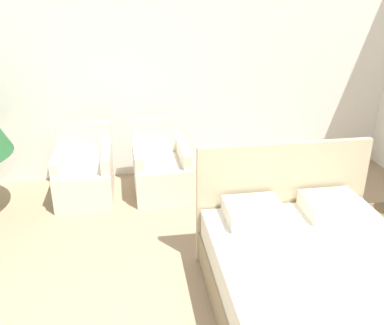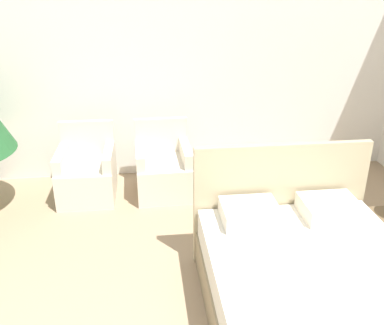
# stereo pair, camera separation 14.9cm
# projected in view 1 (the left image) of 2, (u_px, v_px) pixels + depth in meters

# --- Properties ---
(wall_back) EXTENTS (10.00, 0.06, 2.90)m
(wall_back) POSITION_uv_depth(u_px,v_px,m) (162.00, 63.00, 5.19)
(wall_back) COLOR white
(wall_back) RESTS_ON ground_plane
(bed) EXTENTS (1.55, 2.05, 1.12)m
(bed) POSITION_uv_depth(u_px,v_px,m) (323.00, 294.00, 3.10)
(bed) COLOR #8C7A5B
(bed) RESTS_ON ground_plane
(armchair_near_window_left) EXTENTS (0.65, 0.70, 0.85)m
(armchair_near_window_left) POSITION_uv_depth(u_px,v_px,m) (85.00, 177.00, 4.97)
(armchair_near_window_left) COLOR beige
(armchair_near_window_left) RESTS_ON ground_plane
(armchair_near_window_right) EXTENTS (0.65, 0.71, 0.85)m
(armchair_near_window_right) POSITION_uv_depth(u_px,v_px,m) (161.00, 172.00, 5.09)
(armchair_near_window_right) COLOR beige
(armchair_near_window_right) RESTS_ON ground_plane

